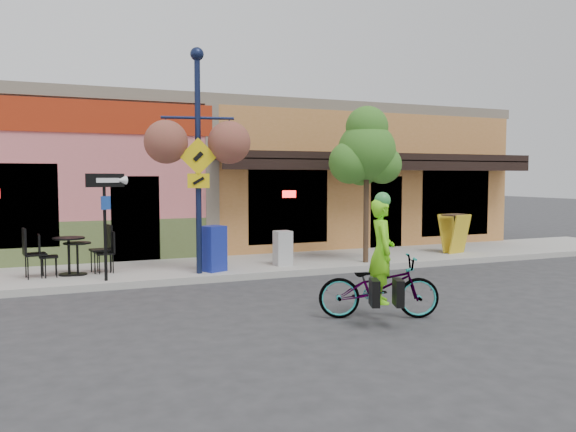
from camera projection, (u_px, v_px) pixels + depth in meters
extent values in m
plane|color=#2D2D30|center=(297.00, 281.00, 12.29)|extent=(90.00, 90.00, 0.00)
cube|color=#9E9B93|center=(266.00, 265.00, 14.13)|extent=(24.00, 3.00, 0.15)
cube|color=#A8A59E|center=(288.00, 274.00, 12.80)|extent=(24.00, 0.12, 0.15)
imported|color=maroon|center=(379.00, 287.00, 9.05)|extent=(2.05, 1.34, 1.02)
imported|color=#7AF519|center=(382.00, 266.00, 9.05)|extent=(0.60, 0.72, 1.68)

